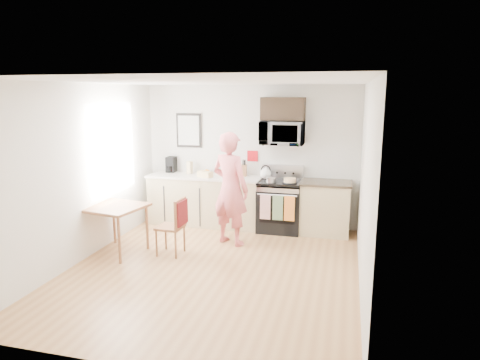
% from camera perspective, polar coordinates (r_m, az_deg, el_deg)
% --- Properties ---
extents(floor, '(4.60, 4.60, 0.00)m').
position_cam_1_polar(floor, '(6.21, -3.57, -11.76)').
color(floor, '#98653A').
rests_on(floor, ground).
extents(back_wall, '(4.00, 0.04, 2.60)m').
position_cam_1_polar(back_wall, '(8.01, 1.36, 3.25)').
color(back_wall, beige).
rests_on(back_wall, floor).
extents(front_wall, '(4.00, 0.04, 2.60)m').
position_cam_1_polar(front_wall, '(3.77, -14.65, -6.67)').
color(front_wall, beige).
rests_on(front_wall, floor).
extents(left_wall, '(0.04, 4.60, 2.60)m').
position_cam_1_polar(left_wall, '(6.70, -20.22, 0.91)').
color(left_wall, beige).
rests_on(left_wall, floor).
extents(right_wall, '(0.04, 4.60, 2.60)m').
position_cam_1_polar(right_wall, '(5.55, 16.33, -0.94)').
color(right_wall, beige).
rests_on(right_wall, floor).
extents(ceiling, '(4.00, 4.60, 0.04)m').
position_cam_1_polar(ceiling, '(5.71, -3.91, 12.98)').
color(ceiling, white).
rests_on(ceiling, back_wall).
extents(window, '(0.06, 1.40, 1.50)m').
position_cam_1_polar(window, '(7.31, -16.59, 3.96)').
color(window, white).
rests_on(window, left_wall).
extents(cabinet_left, '(2.10, 0.60, 0.90)m').
position_cam_1_polar(cabinet_left, '(8.11, -4.67, -2.81)').
color(cabinet_left, tan).
rests_on(cabinet_left, floor).
extents(countertop_left, '(2.14, 0.64, 0.04)m').
position_cam_1_polar(countertop_left, '(8.00, -4.73, 0.45)').
color(countertop_left, silver).
rests_on(countertop_left, cabinet_left).
extents(cabinet_right, '(0.84, 0.60, 0.90)m').
position_cam_1_polar(cabinet_right, '(7.69, 11.28, -3.79)').
color(cabinet_right, tan).
rests_on(cabinet_right, floor).
extents(countertop_right, '(0.88, 0.64, 0.04)m').
position_cam_1_polar(countertop_right, '(7.59, 11.41, -0.36)').
color(countertop_right, black).
rests_on(countertop_right, cabinet_right).
extents(range, '(0.76, 0.70, 1.16)m').
position_cam_1_polar(range, '(7.75, 5.34, -3.60)').
color(range, black).
rests_on(range, floor).
extents(microwave, '(0.76, 0.51, 0.42)m').
position_cam_1_polar(microwave, '(7.62, 5.65, 6.26)').
color(microwave, '#B8B8BD').
rests_on(microwave, back_wall).
extents(upper_cabinet, '(0.76, 0.35, 0.40)m').
position_cam_1_polar(upper_cabinet, '(7.64, 5.77, 9.43)').
color(upper_cabinet, black).
rests_on(upper_cabinet, back_wall).
extents(wall_art, '(0.50, 0.04, 0.65)m').
position_cam_1_polar(wall_art, '(8.28, -6.83, 6.58)').
color(wall_art, black).
rests_on(wall_art, back_wall).
extents(wall_trivet, '(0.20, 0.02, 0.20)m').
position_cam_1_polar(wall_trivet, '(7.98, 1.69, 3.22)').
color(wall_trivet, '#A90E16').
rests_on(wall_trivet, back_wall).
extents(person, '(0.79, 0.67, 1.86)m').
position_cam_1_polar(person, '(6.93, -1.31, -1.18)').
color(person, '#BF3444').
rests_on(person, floor).
extents(dining_table, '(0.81, 0.81, 0.75)m').
position_cam_1_polar(dining_table, '(6.86, -16.28, -4.05)').
color(dining_table, brown).
rests_on(dining_table, floor).
extents(chair, '(0.43, 0.39, 0.89)m').
position_cam_1_polar(chair, '(6.59, -8.35, -5.15)').
color(chair, brown).
rests_on(chair, floor).
extents(knife_block, '(0.11, 0.15, 0.21)m').
position_cam_1_polar(knife_block, '(7.91, 0.54, 1.28)').
color(knife_block, brown).
rests_on(knife_block, countertop_left).
extents(utensil_crock, '(0.12, 0.12, 0.35)m').
position_cam_1_polar(utensil_crock, '(7.93, -1.07, 1.57)').
color(utensil_crock, '#A90E16').
rests_on(utensil_crock, countertop_left).
extents(fruit_bowl, '(0.23, 0.23, 0.09)m').
position_cam_1_polar(fruit_bowl, '(8.15, -4.51, 1.05)').
color(fruit_bowl, white).
rests_on(fruit_bowl, countertop_left).
extents(milk_carton, '(0.11, 0.11, 0.23)m').
position_cam_1_polar(milk_carton, '(8.22, -6.72, 1.67)').
color(milk_carton, '#D0B47D').
rests_on(milk_carton, countertop_left).
extents(coffee_maker, '(0.17, 0.25, 0.30)m').
position_cam_1_polar(coffee_maker, '(8.42, -9.17, 1.99)').
color(coffee_maker, black).
rests_on(coffee_maker, countertop_left).
extents(bread_bag, '(0.32, 0.24, 0.11)m').
position_cam_1_polar(bread_bag, '(7.86, -4.68, 0.78)').
color(bread_bag, '#DCB973').
rests_on(bread_bag, countertop_left).
extents(cake, '(0.26, 0.26, 0.09)m').
position_cam_1_polar(cake, '(7.44, 6.66, -0.08)').
color(cake, black).
rests_on(cake, range).
extents(kettle, '(0.20, 0.20, 0.26)m').
position_cam_1_polar(kettle, '(7.73, 3.45, 0.93)').
color(kettle, white).
rests_on(kettle, range).
extents(pot, '(0.18, 0.28, 0.09)m').
position_cam_1_polar(pot, '(7.46, 4.11, 0.03)').
color(pot, '#B8B8BD').
rests_on(pot, range).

